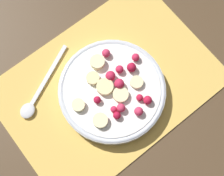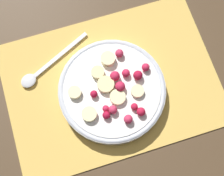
{
  "view_description": "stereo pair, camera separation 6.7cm",
  "coord_description": "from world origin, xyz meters",
  "views": [
    {
      "loc": [
        0.12,
        0.17,
        0.69
      ],
      "look_at": [
        0.01,
        0.02,
        0.04
      ],
      "focal_mm": 50.0,
      "sensor_mm": 36.0,
      "label": 1
    },
    {
      "loc": [
        0.06,
        0.2,
        0.69
      ],
      "look_at": [
        0.01,
        0.02,
        0.04
      ],
      "focal_mm": 50.0,
      "sensor_mm": 36.0,
      "label": 2
    }
  ],
  "objects": [
    {
      "name": "placemat",
      "position": [
        0.0,
        0.0,
        0.0
      ],
      "size": [
        0.48,
        0.34,
        0.01
      ],
      "color": "#E0B251",
      "rests_on": "ground_plane"
    },
    {
      "name": "fruit_bowl",
      "position": [
        0.01,
        0.02,
        0.03
      ],
      "size": [
        0.24,
        0.24,
        0.05
      ],
      "color": "silver",
      "rests_on": "placemat"
    },
    {
      "name": "spoon",
      "position": [
        0.15,
        -0.08,
        0.01
      ],
      "size": [
        0.18,
        0.1,
        0.01
      ],
      "rotation": [
        0.0,
        0.0,
        6.73
      ],
      "color": "silver",
      "rests_on": "placemat"
    },
    {
      "name": "ground_plane",
      "position": [
        0.0,
        0.0,
        0.0
      ],
      "size": [
        3.0,
        3.0,
        0.0
      ],
      "primitive_type": "plane",
      "color": "#4C3823"
    }
  ]
}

